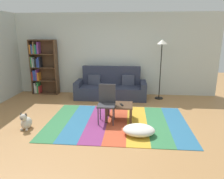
% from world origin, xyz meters
% --- Properties ---
extents(ground_plane, '(14.00, 14.00, 0.00)m').
position_xyz_m(ground_plane, '(0.00, 0.00, 0.00)').
color(ground_plane, '#B27F4C').
extents(back_wall, '(6.80, 0.10, 2.70)m').
position_xyz_m(back_wall, '(0.00, 2.55, 1.35)').
color(back_wall, silver).
rests_on(back_wall, ground_plane).
extents(rug, '(3.27, 2.22, 0.01)m').
position_xyz_m(rug, '(0.25, 0.03, 0.01)').
color(rug, '#387F4C').
rests_on(rug, ground_plane).
extents(couch, '(2.26, 0.80, 1.00)m').
position_xyz_m(couch, '(-0.09, 2.02, 0.34)').
color(couch, '#2D3347').
rests_on(couch, ground_plane).
extents(bookshelf, '(0.90, 0.28, 1.85)m').
position_xyz_m(bookshelf, '(-2.51, 2.31, 0.93)').
color(bookshelf, brown).
rests_on(bookshelf, ground_plane).
extents(coffee_table, '(0.65, 0.53, 0.38)m').
position_xyz_m(coffee_table, '(0.29, 0.22, 0.32)').
color(coffee_table, '#513826').
rests_on(coffee_table, rug).
extents(pouf, '(0.66, 0.50, 0.21)m').
position_xyz_m(pouf, '(0.74, -0.56, 0.11)').
color(pouf, white).
rests_on(pouf, rug).
extents(dog, '(0.22, 0.35, 0.40)m').
position_xyz_m(dog, '(-1.73, -0.47, 0.16)').
color(dog, beige).
rests_on(dog, ground_plane).
extents(standing_lamp, '(0.32, 0.32, 1.87)m').
position_xyz_m(standing_lamp, '(1.48, 2.05, 1.56)').
color(standing_lamp, black).
rests_on(standing_lamp, ground_plane).
extents(tv_remote, '(0.09, 0.16, 0.02)m').
position_xyz_m(tv_remote, '(0.35, 0.17, 0.40)').
color(tv_remote, black).
rests_on(tv_remote, coffee_table).
extents(folding_chair, '(0.40, 0.40, 0.90)m').
position_xyz_m(folding_chair, '(0.00, 0.09, 0.53)').
color(folding_chair, '#38383D').
rests_on(folding_chair, ground_plane).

